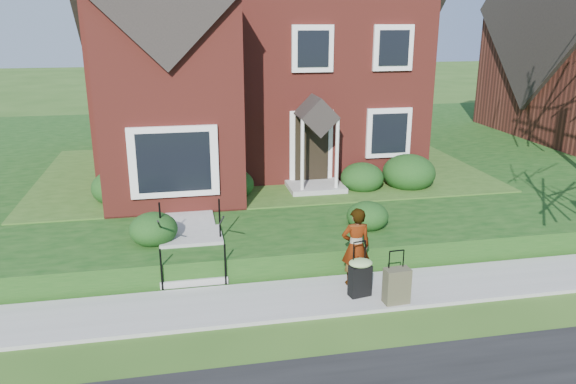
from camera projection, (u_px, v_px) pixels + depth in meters
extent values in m
plane|color=#2D5119|center=(321.00, 298.00, 11.35)|extent=(120.00, 120.00, 0.00)
cube|color=#9E9B93|center=(321.00, 296.00, 11.34)|extent=(60.00, 1.60, 0.08)
cube|color=#113C10|center=(350.00, 153.00, 22.22)|extent=(44.00, 20.00, 0.60)
cube|color=#9E9B93|center=(188.00, 201.00, 15.38)|extent=(1.20, 6.00, 0.06)
cube|color=maroon|center=(252.00, 81.00, 19.74)|extent=(10.00, 8.00, 5.40)
cube|color=maroon|center=(171.00, 103.00, 14.72)|extent=(3.60, 2.40, 5.40)
cube|color=white|center=(174.00, 161.00, 14.03)|extent=(2.20, 0.30, 1.80)
cube|color=black|center=(311.00, 151.00, 16.65)|extent=(1.00, 0.12, 2.10)
cube|color=black|center=(389.00, 133.00, 16.97)|extent=(1.40, 0.10, 1.50)
cube|color=#9E9B93|center=(194.00, 280.00, 11.78)|extent=(1.40, 0.30, 0.15)
cube|color=#9E9B93|center=(193.00, 268.00, 12.01)|extent=(1.40, 0.30, 0.15)
cube|color=#9E9B93|center=(193.00, 256.00, 12.25)|extent=(1.40, 0.30, 0.15)
cube|color=#9E9B93|center=(192.00, 244.00, 12.49)|extent=(1.40, 0.30, 0.15)
cube|color=#9E9B93|center=(191.00, 235.00, 13.00)|extent=(1.40, 0.80, 0.15)
cylinder|color=black|center=(161.00, 270.00, 11.40)|extent=(0.04, 0.04, 0.90)
cylinder|color=black|center=(160.00, 222.00, 12.35)|extent=(0.04, 0.04, 0.90)
cylinder|color=black|center=(225.00, 264.00, 11.65)|extent=(0.04, 0.04, 0.90)
cylinder|color=black|center=(220.00, 218.00, 12.59)|extent=(0.04, 0.04, 0.90)
ellipsoid|color=black|center=(118.00, 184.00, 15.32)|extent=(1.42, 1.42, 0.99)
ellipsoid|color=black|center=(232.00, 181.00, 15.80)|extent=(1.22, 1.22, 0.85)
ellipsoid|color=black|center=(362.00, 175.00, 16.41)|extent=(1.26, 1.26, 0.88)
ellipsoid|color=black|center=(409.00, 169.00, 16.63)|extent=(1.56, 1.56, 1.09)
ellipsoid|color=black|center=(153.00, 226.00, 12.54)|extent=(1.08, 1.08, 0.75)
ellipsoid|color=black|center=(368.00, 213.00, 13.44)|extent=(1.01, 1.01, 0.70)
imported|color=#999999|center=(356.00, 247.00, 11.55)|extent=(0.62, 0.41, 1.68)
cube|color=black|center=(360.00, 281.00, 11.20)|extent=(0.47, 0.31, 0.65)
cylinder|color=black|center=(362.00, 243.00, 10.96)|extent=(0.26, 0.08, 0.03)
cylinder|color=black|center=(355.00, 255.00, 11.01)|extent=(0.02, 0.02, 0.49)
cylinder|color=black|center=(367.00, 254.00, 11.06)|extent=(0.02, 0.02, 0.49)
cylinder|color=black|center=(352.00, 295.00, 11.26)|extent=(0.05, 0.07, 0.06)
cylinder|color=black|center=(367.00, 293.00, 11.32)|extent=(0.05, 0.07, 0.06)
ellipsoid|color=#91BA6A|center=(361.00, 262.00, 11.08)|extent=(0.54, 0.47, 0.15)
cube|color=#4C4932|center=(397.00, 286.00, 10.92)|extent=(0.51, 0.31, 0.71)
cylinder|color=black|center=(399.00, 252.00, 10.71)|extent=(0.30, 0.05, 0.03)
cylinder|color=black|center=(391.00, 261.00, 10.73)|extent=(0.02, 0.02, 0.35)
cylinder|color=black|center=(406.00, 260.00, 10.79)|extent=(0.02, 0.02, 0.35)
cylinder|color=black|center=(387.00, 302.00, 10.98)|extent=(0.04, 0.06, 0.06)
cylinder|color=black|center=(404.00, 300.00, 11.05)|extent=(0.04, 0.06, 0.06)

